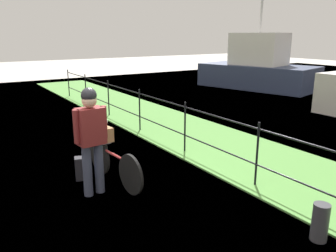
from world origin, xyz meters
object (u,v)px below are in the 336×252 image
(bicycle_main, at_px, (114,163))
(mooring_bollard, at_px, (320,222))
(wooden_crate, at_px, (102,134))
(terrier_dog, at_px, (102,123))
(cyclist_person, at_px, (91,132))
(backpack_on_paving, at_px, (84,168))
(moored_boat_far, at_px, (258,68))

(bicycle_main, bearing_deg, mooring_bollard, 25.74)
(bicycle_main, relative_size, wooden_crate, 4.52)
(bicycle_main, distance_m, mooring_bollard, 3.21)
(terrier_dog, distance_m, cyclist_person, 0.69)
(backpack_on_paving, bearing_deg, bicycle_main, -30.67)
(terrier_dog, bearing_deg, wooden_crate, -174.68)
(bicycle_main, xyz_separation_m, mooring_bollard, (2.89, 1.39, -0.10))
(wooden_crate, relative_size, cyclist_person, 0.22)
(terrier_dog, height_order, mooring_bollard, terrier_dog)
(backpack_on_paving, bearing_deg, cyclist_person, -77.44)
(cyclist_person, xyz_separation_m, backpack_on_paving, (-0.63, 0.05, -0.80))
(bicycle_main, distance_m, wooden_crate, 0.57)
(cyclist_person, bearing_deg, moored_boat_far, 121.50)
(cyclist_person, relative_size, mooring_bollard, 3.51)
(cyclist_person, bearing_deg, terrier_dog, 144.42)
(backpack_on_paving, relative_size, moored_boat_far, 0.07)
(wooden_crate, xyz_separation_m, moored_boat_far, (-5.86, 10.12, 0.13))
(wooden_crate, bearing_deg, terrier_dog, 5.32)
(bicycle_main, bearing_deg, cyclist_person, -64.09)
(wooden_crate, distance_m, mooring_bollard, 3.61)
(backpack_on_paving, distance_m, mooring_bollard, 3.76)
(backpack_on_paving, xyz_separation_m, mooring_bollard, (3.31, 1.78, 0.04))
(wooden_crate, height_order, backpack_on_paving, wooden_crate)
(backpack_on_paving, bearing_deg, moored_boat_far, 46.29)
(bicycle_main, bearing_deg, wooden_crate, -174.68)
(mooring_bollard, bearing_deg, backpack_on_paving, -151.82)
(bicycle_main, height_order, mooring_bollard, bicycle_main)
(cyclist_person, height_order, mooring_bollard, cyclist_person)
(cyclist_person, distance_m, mooring_bollard, 3.33)
(terrier_dog, xyz_separation_m, moored_boat_far, (-5.89, 10.12, -0.07))
(wooden_crate, bearing_deg, cyclist_person, -34.26)
(bicycle_main, height_order, wooden_crate, wooden_crate)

